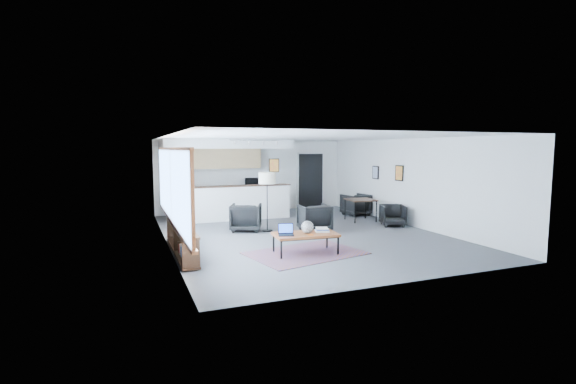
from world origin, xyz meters
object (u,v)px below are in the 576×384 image
object	(u,v)px
floor_lamp	(267,180)
microwave	(253,181)
dining_chair_far	(356,205)
ceramic_pot	(307,227)
armchair_left	(246,216)
laptop	(286,232)
book_stack	(322,230)
coffee_table	(305,235)
dining_chair_near	(393,216)
dining_table	(361,201)
armchair_right	(314,216)

from	to	relation	value
floor_lamp	microwave	bearing A→B (deg)	79.43
dining_chair_far	floor_lamp	bearing A→B (deg)	13.57
ceramic_pot	armchair_left	bearing A→B (deg)	100.84
laptop	dining_chair_far	distance (m)	5.93
ceramic_pot	book_stack	world-z (taller)	ceramic_pot
ceramic_pot	floor_lamp	size ratio (longest dim) A/B	0.17
coffee_table	armchair_left	world-z (taller)	armchair_left
armchair_left	dining_chair_near	xyz separation A→B (m)	(4.28, -0.90, -0.12)
microwave	dining_chair_near	bearing A→B (deg)	-45.05
armchair_left	dining_chair_near	distance (m)	4.37
ceramic_pot	microwave	world-z (taller)	microwave
coffee_table	dining_chair_far	distance (m)	5.63
book_stack	dining_table	distance (m)	4.30
laptop	floor_lamp	xyz separation A→B (m)	(0.48, 2.67, 0.91)
book_stack	armchair_left	size ratio (longest dim) A/B	0.43
laptop	book_stack	world-z (taller)	laptop
armchair_right	floor_lamp	size ratio (longest dim) A/B	0.51
ceramic_pot	armchair_right	size ratio (longest dim) A/B	0.33
ceramic_pot	armchair_left	world-z (taller)	armchair_left
laptop	dining_chair_near	world-z (taller)	laptop
laptop	microwave	bearing A→B (deg)	96.31
floor_lamp	ceramic_pot	bearing A→B (deg)	-89.62
dining_table	coffee_table	bearing A→B (deg)	-136.36
ceramic_pot	dining_chair_near	bearing A→B (deg)	28.95
ceramic_pot	dining_chair_near	size ratio (longest dim) A/B	0.46
armchair_right	dining_table	world-z (taller)	armchair_right
laptop	ceramic_pot	xyz separation A→B (m)	(0.50, -0.03, 0.07)
dining_chair_far	book_stack	bearing A→B (deg)	42.96
ceramic_pot	dining_chair_far	world-z (taller)	ceramic_pot
dining_table	microwave	size ratio (longest dim) A/B	1.55
dining_table	dining_chair_far	xyz separation A→B (m)	(0.42, 1.01, -0.28)
laptop	dining_table	distance (m)	4.93
dining_chair_near	dining_chair_far	size ratio (longest dim) A/B	0.85
book_stack	dining_chair_near	size ratio (longest dim) A/B	0.61
armchair_left	microwave	xyz separation A→B (m)	(1.20, 3.23, 0.70)
armchair_left	microwave	bearing A→B (deg)	-87.86
armchair_right	microwave	xyz separation A→B (m)	(-0.57, 3.98, 0.71)
coffee_table	armchair_left	size ratio (longest dim) A/B	1.71
laptop	book_stack	bearing A→B (deg)	17.05
armchair_left	armchair_right	bearing A→B (deg)	179.47
ceramic_pot	armchair_left	distance (m)	3.01
microwave	dining_table	bearing A→B (deg)	-40.20
laptop	armchair_left	world-z (taller)	armchair_left
coffee_table	dining_chair_near	world-z (taller)	dining_chair_near
armchair_left	floor_lamp	world-z (taller)	floor_lamp
dining_chair_far	armchair_right	bearing A→B (deg)	30.14
book_stack	microwave	xyz separation A→B (m)	(0.26, 6.15, 0.63)
ceramic_pot	dining_chair_near	xyz separation A→B (m)	(3.71, 2.05, -0.29)
coffee_table	dining_chair_near	xyz separation A→B (m)	(3.76, 2.04, -0.12)
floor_lamp	armchair_right	bearing A→B (deg)	-22.16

